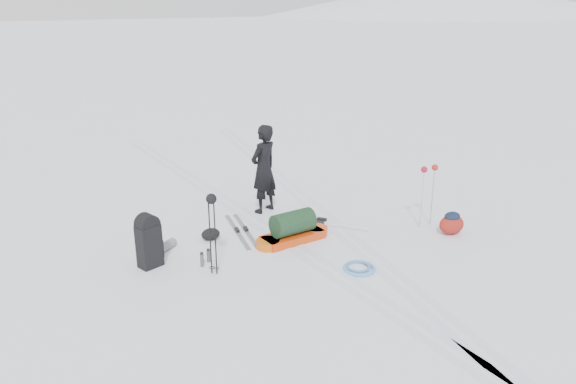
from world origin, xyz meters
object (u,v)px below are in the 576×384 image
pulk_sled (293,230)px  expedition_rucksack (151,241)px  ski_poles_black (212,209)px  skier (264,169)px

pulk_sled → expedition_rucksack: (-2.48, 0.29, 0.21)m
pulk_sled → ski_poles_black: size_ratio=1.12×
skier → pulk_sled: bearing=59.7°
skier → expedition_rucksack: 3.01m
skier → expedition_rucksack: bearing=2.6°
skier → pulk_sled: (-0.20, -1.57, -0.69)m
pulk_sled → ski_poles_black: 1.98m
skier → ski_poles_black: skier is taller
expedition_rucksack → ski_poles_black: 1.30m
skier → ski_poles_black: bearing=24.5°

